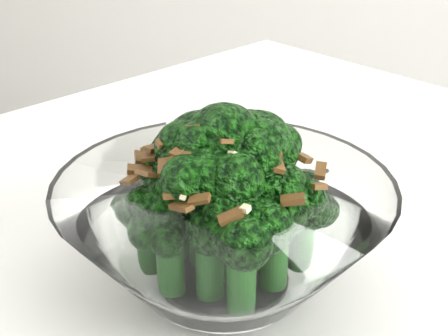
% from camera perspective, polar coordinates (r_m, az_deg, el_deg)
% --- Properties ---
extents(broccoli_dish, '(0.21, 0.21, 0.13)m').
position_cam_1_polar(broccoli_dish, '(0.42, -0.07, -4.66)').
color(broccoli_dish, white).
rests_on(broccoli_dish, table).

